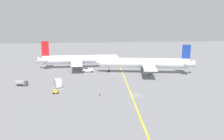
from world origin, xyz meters
TOP-DOWN VIEW (x-y plane):
  - ground_plane at (0.00, 0.00)m, footprint 600.00×600.00m
  - taxiway_stripe at (-0.76, 10.00)m, footprint 17.47×118.86m
  - airliner_at_gate_left at (-19.23, 63.26)m, footprint 51.76×43.99m
  - airliner_being_pushed at (15.89, 39.48)m, footprint 53.64×39.65m
  - pushback_tug at (-15.20, 47.62)m, footprint 9.50×3.70m
  - gse_fuel_bowser_stubby at (-45.62, 22.28)m, footprint 5.19×2.87m
  - gse_catering_truck_tall at (-29.94, 18.00)m, footprint 3.57×6.21m
  - gse_gpu_cart_small at (-30.24, 7.85)m, footprint 2.27×1.83m
  - ground_crew_marshaller_foreground at (-13.86, 2.40)m, footprint 0.36×0.36m

SIDE VIEW (x-z plane):
  - ground_plane at x=0.00m, z-range 0.00..0.00m
  - taxiway_stripe at x=-0.76m, z-range 0.00..0.01m
  - gse_gpu_cart_small at x=-30.24m, z-range -0.16..1.74m
  - ground_crew_marshaller_foreground at x=-13.86m, z-range 0.03..1.70m
  - pushback_tug at x=-15.20m, z-range -0.23..2.80m
  - gse_fuel_bowser_stubby at x=-45.62m, z-range 0.13..2.53m
  - gse_catering_truck_tall at x=-29.94m, z-range 0.01..3.51m
  - airliner_at_gate_left at x=-19.23m, z-range -3.25..13.62m
  - airliner_being_pushed at x=15.89m, z-range -2.37..13.61m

